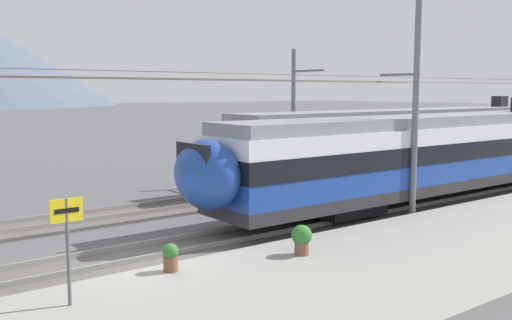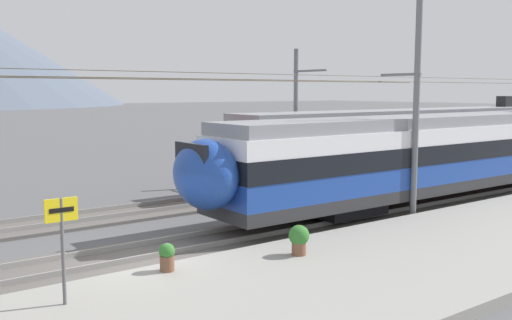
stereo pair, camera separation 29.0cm
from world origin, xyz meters
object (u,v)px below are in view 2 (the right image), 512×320
Objects in this scene: potted_plant_platform_edge at (299,238)px; train_far_track at (453,135)px; catenary_mast_mid at (414,107)px; catenary_mast_far_side at (298,112)px; platform_sign at (62,227)px; potted_plant_by_shelter at (167,256)px; train_near_platform at (468,149)px.

train_far_track is at bearing 24.30° from potted_plant_platform_edge.
catenary_mast_mid is 1.00× the size of catenary_mast_far_side.
train_far_track is 0.76× the size of catenary_mast_mid.
train_far_track is 28.20m from platform_sign.
train_far_track is at bearing 19.02° from potted_plant_by_shelter.
train_near_platform is 9.09m from train_far_track.
catenary_mast_mid is 62.56× the size of potted_plant_by_shelter.
platform_sign reaches higher than potted_plant_platform_edge.
train_far_track reaches higher than platform_sign.
potted_plant_platform_edge is 1.17× the size of potted_plant_by_shelter.
platform_sign reaches higher than potted_plant_by_shelter.
catenary_mast_far_side is at bearing 77.21° from catenary_mast_mid.
potted_plant_platform_edge is at bearing -155.70° from train_far_track.
catenary_mast_far_side is at bearing 34.51° from platform_sign.
train_near_platform is 0.86× the size of train_far_track.
potted_plant_platform_edge is (-9.37, -11.06, -2.97)m from catenary_mast_far_side.
catenary_mast_far_side reaches higher than potted_plant_platform_edge.
platform_sign is 3.20× the size of potted_plant_by_shelter.
train_near_platform is 6.35m from catenary_mast_mid.
potted_plant_by_shelter is at bearing 14.92° from platform_sign.
train_far_track is 11.11m from catenary_mast_far_side.
catenary_mast_mid is at bearing -102.79° from catenary_mast_far_side.
catenary_mast_mid reaches higher than catenary_mast_far_side.
potted_plant_by_shelter is (-10.96, -1.06, -3.58)m from catenary_mast_mid.
catenary_mast_mid is at bearing 14.96° from potted_plant_platform_edge.
train_far_track is at bearing 18.59° from platform_sign.
train_near_platform is at bearing -141.18° from train_far_track.
train_far_track is 47.67× the size of potted_plant_by_shelter.
platform_sign is at bearing 178.83° from potted_plant_platform_edge.
potted_plant_by_shelter is (-23.86, -8.23, -1.52)m from train_far_track.
platform_sign is at bearing -145.49° from catenary_mast_far_side.
potted_plant_platform_edge is 3.77m from potted_plant_by_shelter.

